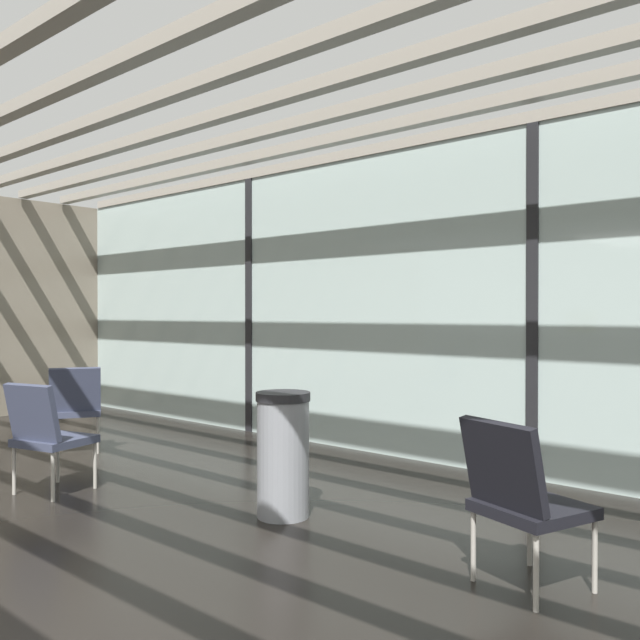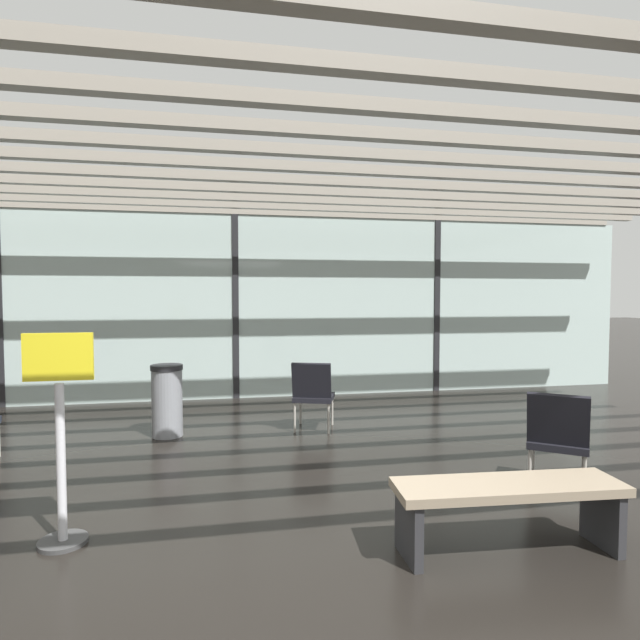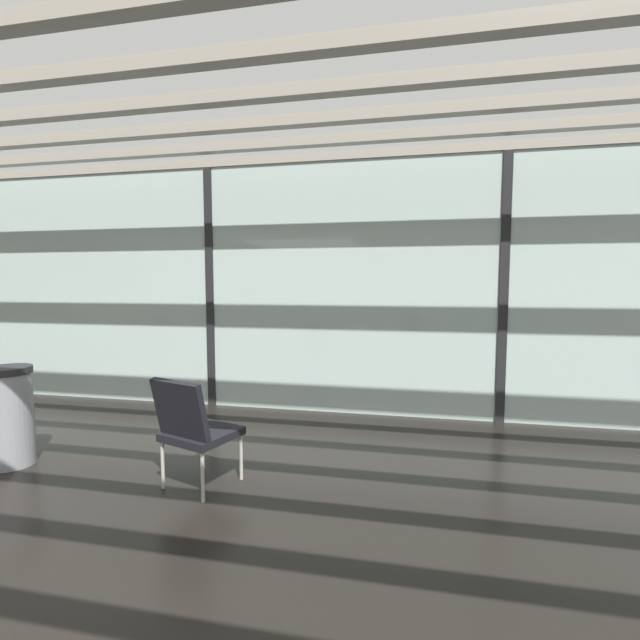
{
  "view_description": "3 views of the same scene",
  "coord_description": "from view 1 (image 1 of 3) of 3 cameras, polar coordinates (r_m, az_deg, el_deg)",
  "views": [
    {
      "loc": [
        2.34,
        -0.21,
        1.4
      ],
      "look_at": [
        -0.43,
        2.94,
        1.36
      ],
      "focal_mm": 37.35,
      "sensor_mm": 36.0,
      "label": 1
    },
    {
      "loc": [
        -0.21,
        -3.16,
        1.69
      ],
      "look_at": [
        1.64,
        6.37,
        1.21
      ],
      "focal_mm": 28.31,
      "sensor_mm": 36.0,
      "label": 2
    },
    {
      "loc": [
        2.5,
        -0.02,
        1.57
      ],
      "look_at": [
        0.84,
        7.97,
        0.88
      ],
      "focal_mm": 24.69,
      "sensor_mm": 36.0,
      "label": 3
    }
  ],
  "objects": [
    {
      "name": "glass_curtain_wall",
      "position": [
        5.9,
        17.92,
        1.48
      ],
      "size": [
        14.0,
        0.08,
        3.0
      ],
      "primitive_type": "cube",
      "color": "#A3B7B2",
      "rests_on": "ground"
    },
    {
      "name": "lounge_chair_3",
      "position": [
        7.18,
        -20.2,
        -6.74
      ],
      "size": [
        0.7,
        0.68,
        0.87
      ],
      "rotation": [
        0.0,
        0.0,
        4.18
      ],
      "color": "#33384C",
      "rests_on": "ground"
    },
    {
      "name": "trash_bin",
      "position": [
        4.69,
        -3.18,
        -11.38
      ],
      "size": [
        0.38,
        0.38,
        0.86
      ],
      "color": "slate",
      "rests_on": "ground"
    },
    {
      "name": "window_mullion_1",
      "position": [
        5.9,
        17.92,
        1.48
      ],
      "size": [
        0.1,
        0.12,
        3.0
      ],
      "primitive_type": "cube",
      "color": "black",
      "rests_on": "ground"
    },
    {
      "name": "window_mullion_0",
      "position": [
        7.96,
        -5.88,
        1.26
      ],
      "size": [
        0.1,
        0.12,
        3.0
      ],
      "primitive_type": "cube",
      "color": "black",
      "rests_on": "ground"
    },
    {
      "name": "lounge_chair_2",
      "position": [
        5.64,
        -22.43,
        -8.75
      ],
      "size": [
        0.6,
        0.63,
        0.87
      ],
      "rotation": [
        0.0,
        0.0,
        3.4
      ],
      "color": "#33384C",
      "rests_on": "ground"
    },
    {
      "name": "lounge_chair_4",
      "position": [
        3.62,
        16.8,
        -14.0
      ],
      "size": [
        0.62,
        0.65,
        0.87
      ],
      "rotation": [
        0.0,
        0.0,
        2.82
      ],
      "color": "black",
      "rests_on": "ground"
    }
  ]
}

